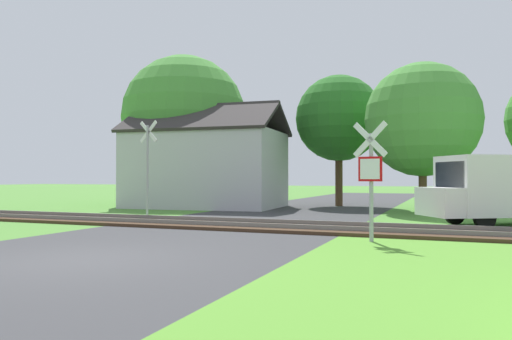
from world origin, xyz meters
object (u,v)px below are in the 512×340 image
house (207,167)px  tree_left (184,118)px  stop_sign_near (371,173)px  crossing_sign_far (148,161)px  tree_center (339,118)px  mail_truck (504,187)px  tree_right (422,120)px

house → tree_left: 4.09m
stop_sign_near → crossing_sign_far: (-9.39, 4.53, 0.53)m
tree_left → tree_center: tree_left is taller
tree_center → mail_truck: 12.07m
tree_left → mail_truck: bearing=-24.4°
house → tree_center: (6.21, 3.53, 2.66)m
tree_center → tree_right: bearing=-36.9°
tree_center → mail_truck: tree_center is taller
tree_right → mail_truck: size_ratio=1.30×
stop_sign_near → tree_right: size_ratio=0.44×
crossing_sign_far → tree_right: (10.00, 6.60, 1.94)m
stop_sign_near → mail_truck: bearing=-108.2°
tree_right → tree_center: (-4.49, 3.37, 0.62)m
tree_left → mail_truck: tree_left is taller
stop_sign_near → tree_right: (0.61, 11.13, 2.47)m
stop_sign_near → house: 14.90m
crossing_sign_far → stop_sign_near: bearing=-17.9°
stop_sign_near → tree_left: (-12.41, 12.69, 3.31)m
house → mail_truck: house is taller
tree_right → mail_truck: bearing=-63.7°
stop_sign_near → house: bearing=-34.0°
crossing_sign_far → mail_truck: size_ratio=0.74×
house → mail_truck: 14.55m
tree_right → mail_truck: tree_right is taller
house → tree_center: bearing=25.4°
stop_sign_near → crossing_sign_far: size_ratio=0.77×
house → mail_truck: size_ratio=1.61×
tree_left → tree_right: bearing=-6.8°
stop_sign_near → tree_left: 18.06m
tree_left → crossing_sign_far: bearing=-69.7°
crossing_sign_far → tree_right: tree_right is taller
tree_center → stop_sign_near: bearing=-75.0°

